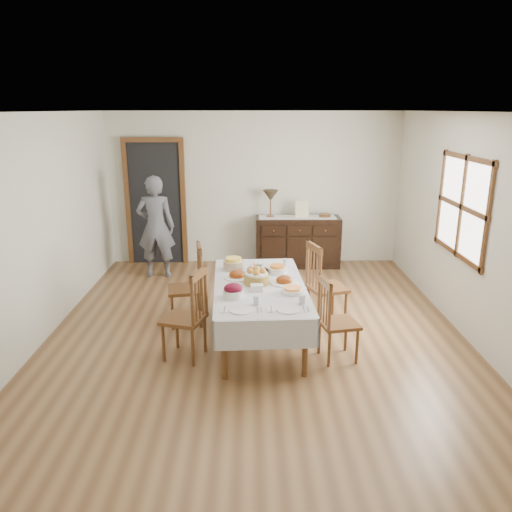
{
  "coord_description": "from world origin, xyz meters",
  "views": [
    {
      "loc": [
        -0.06,
        -5.58,
        2.63
      ],
      "look_at": [
        0.0,
        0.1,
        0.95
      ],
      "focal_mm": 35.0,
      "sensor_mm": 36.0,
      "label": 1
    }
  ],
  "objects_px": {
    "chair_right_near": "(335,319)",
    "sideboard": "(298,242)",
    "chair_right_far": "(323,284)",
    "person": "(156,223)",
    "chair_left_near": "(188,314)",
    "chair_left_far": "(189,284)",
    "table_lamp": "(271,196)",
    "dining_table": "(259,292)"
  },
  "relations": [
    {
      "from": "chair_right_near",
      "to": "sideboard",
      "type": "height_order",
      "value": "chair_right_near"
    },
    {
      "from": "chair_right_far",
      "to": "person",
      "type": "xyz_separation_m",
      "value": [
        -2.42,
        1.9,
        0.35
      ]
    },
    {
      "from": "chair_left_near",
      "to": "chair_left_far",
      "type": "distance_m",
      "value": 0.94
    },
    {
      "from": "chair_right_far",
      "to": "sideboard",
      "type": "xyz_separation_m",
      "value": [
        -0.1,
        2.43,
        -0.1
      ]
    },
    {
      "from": "chair_right_far",
      "to": "person",
      "type": "height_order",
      "value": "person"
    },
    {
      "from": "chair_right_near",
      "to": "chair_right_far",
      "type": "distance_m",
      "value": 0.96
    },
    {
      "from": "chair_left_near",
      "to": "chair_right_far",
      "type": "height_order",
      "value": "chair_right_far"
    },
    {
      "from": "chair_left_far",
      "to": "table_lamp",
      "type": "height_order",
      "value": "table_lamp"
    },
    {
      "from": "dining_table",
      "to": "sideboard",
      "type": "distance_m",
      "value": 3.0
    },
    {
      "from": "chair_left_near",
      "to": "chair_right_far",
      "type": "xyz_separation_m",
      "value": [
        1.58,
        0.9,
        0.02
      ]
    },
    {
      "from": "table_lamp",
      "to": "chair_right_far",
      "type": "bearing_deg",
      "value": -76.87
    },
    {
      "from": "chair_left_far",
      "to": "sideboard",
      "type": "xyz_separation_m",
      "value": [
        1.58,
        2.4,
        -0.09
      ]
    },
    {
      "from": "chair_left_far",
      "to": "sideboard",
      "type": "distance_m",
      "value": 2.88
    },
    {
      "from": "chair_right_near",
      "to": "chair_right_far",
      "type": "relative_size",
      "value": 0.89
    },
    {
      "from": "chair_left_far",
      "to": "dining_table",
      "type": "bearing_deg",
      "value": 49.84
    },
    {
      "from": "chair_left_near",
      "to": "sideboard",
      "type": "relative_size",
      "value": 0.71
    },
    {
      "from": "chair_right_near",
      "to": "chair_left_near",
      "type": "bearing_deg",
      "value": 76.37
    },
    {
      "from": "chair_left_near",
      "to": "person",
      "type": "height_order",
      "value": "person"
    },
    {
      "from": "chair_left_near",
      "to": "chair_right_near",
      "type": "relative_size",
      "value": 1.09
    },
    {
      "from": "table_lamp",
      "to": "person",
      "type": "bearing_deg",
      "value": -163.56
    },
    {
      "from": "chair_right_near",
      "to": "table_lamp",
      "type": "distance_m",
      "value": 3.53
    },
    {
      "from": "chair_right_near",
      "to": "sideboard",
      "type": "relative_size",
      "value": 0.65
    },
    {
      "from": "chair_left_far",
      "to": "chair_right_far",
      "type": "bearing_deg",
      "value": 79.24
    },
    {
      "from": "dining_table",
      "to": "chair_left_near",
      "type": "distance_m",
      "value": 0.89
    },
    {
      "from": "sideboard",
      "to": "chair_left_near",
      "type": "bearing_deg",
      "value": -114.04
    },
    {
      "from": "chair_left_near",
      "to": "table_lamp",
      "type": "relative_size",
      "value": 2.2
    },
    {
      "from": "sideboard",
      "to": "table_lamp",
      "type": "height_order",
      "value": "table_lamp"
    },
    {
      "from": "chair_left_near",
      "to": "chair_left_far",
      "type": "relative_size",
      "value": 0.99
    },
    {
      "from": "dining_table",
      "to": "chair_left_near",
      "type": "bearing_deg",
      "value": -154.28
    },
    {
      "from": "dining_table",
      "to": "chair_right_near",
      "type": "distance_m",
      "value": 0.94
    },
    {
      "from": "chair_right_far",
      "to": "person",
      "type": "bearing_deg",
      "value": 34.62
    },
    {
      "from": "sideboard",
      "to": "table_lamp",
      "type": "relative_size",
      "value": 3.12
    },
    {
      "from": "person",
      "to": "chair_right_near",
      "type": "bearing_deg",
      "value": 129.51
    },
    {
      "from": "sideboard",
      "to": "person",
      "type": "bearing_deg",
      "value": -167.13
    },
    {
      "from": "dining_table",
      "to": "chair_left_near",
      "type": "relative_size",
      "value": 2.05
    },
    {
      "from": "person",
      "to": "dining_table",
      "type": "bearing_deg",
      "value": 123.44
    },
    {
      "from": "chair_left_near",
      "to": "chair_right_far",
      "type": "distance_m",
      "value": 1.82
    },
    {
      "from": "chair_left_near",
      "to": "sideboard",
      "type": "xyz_separation_m",
      "value": [
        1.49,
        3.33,
        -0.08
      ]
    },
    {
      "from": "chair_left_near",
      "to": "chair_right_near",
      "type": "distance_m",
      "value": 1.57
    },
    {
      "from": "chair_left_far",
      "to": "sideboard",
      "type": "height_order",
      "value": "chair_left_far"
    },
    {
      "from": "dining_table",
      "to": "table_lamp",
      "type": "distance_m",
      "value": 3.0
    },
    {
      "from": "dining_table",
      "to": "person",
      "type": "bearing_deg",
      "value": 121.34
    }
  ]
}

